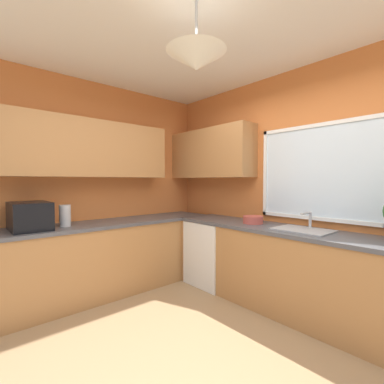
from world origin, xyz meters
The scene contains 9 objects.
ground_plane centered at (0.00, 0.00, 0.00)m, with size 9.07×9.07×0.00m, color #997A56.
room_shell centered at (-0.85, 0.53, 1.88)m, with size 4.24×3.43×2.75m.
counter_run_left centered at (-1.75, 0.00, 0.45)m, with size 0.65×3.04×0.89m.
counter_run_back centered at (0.21, 1.34, 0.45)m, with size 3.33×0.65×0.89m.
dishwasher centered at (-1.09, 1.31, 0.42)m, with size 0.60×0.60×0.85m, color white.
microwave centered at (-1.75, -0.76, 1.04)m, with size 0.48×0.36×0.29m, color black.
kettle centered at (-1.73, -0.42, 1.01)m, with size 0.12×0.12×0.24m, color #B7B7BC.
sink_assembly centered at (0.15, 1.35, 0.90)m, with size 0.54×0.40×0.19m.
bowl centered at (-0.47, 1.34, 0.94)m, with size 0.24×0.24×0.09m, color #B74C42.
Camera 1 is at (1.48, -1.34, 1.40)m, focal length 25.39 mm.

